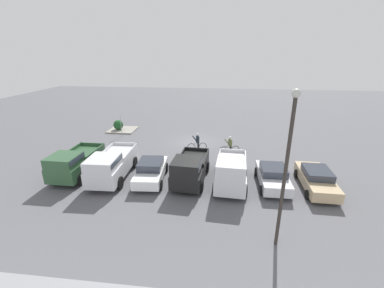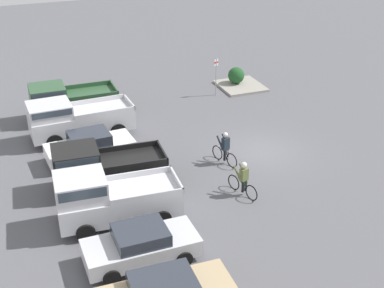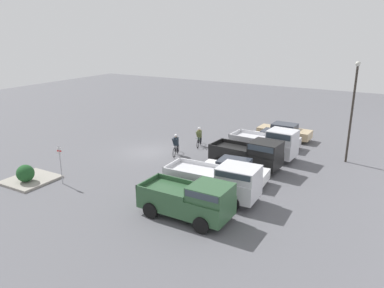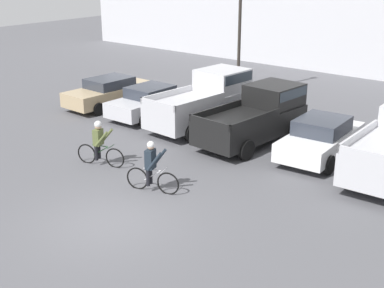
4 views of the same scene
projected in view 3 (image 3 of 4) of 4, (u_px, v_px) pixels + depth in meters
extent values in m
plane|color=#56565B|center=(149.00, 152.00, 29.95)|extent=(80.00, 80.00, 0.00)
cube|color=tan|center=(284.00, 133.00, 33.26)|extent=(1.88, 4.65, 0.68)
cube|color=#2D333D|center=(285.00, 126.00, 33.09)|extent=(1.64, 2.11, 0.46)
cylinder|color=black|center=(303.00, 136.00, 33.32)|extent=(0.20, 0.61, 0.60)
cylinder|color=black|center=(297.00, 141.00, 31.89)|extent=(0.20, 0.61, 0.60)
cylinder|color=black|center=(272.00, 131.00, 34.80)|extent=(0.20, 0.61, 0.60)
cylinder|color=black|center=(265.00, 136.00, 33.37)|extent=(0.20, 0.61, 0.60)
cube|color=silver|center=(273.00, 140.00, 30.98)|extent=(1.81, 4.22, 0.66)
cube|color=#2D333D|center=(274.00, 133.00, 30.81)|extent=(1.61, 1.91, 0.49)
cylinder|color=black|center=(292.00, 143.00, 31.16)|extent=(0.19, 0.63, 0.63)
cylinder|color=black|center=(286.00, 149.00, 29.69)|extent=(0.19, 0.63, 0.63)
cylinder|color=black|center=(261.00, 139.00, 32.43)|extent=(0.19, 0.63, 0.63)
cylinder|color=black|center=(254.00, 144.00, 30.96)|extent=(0.19, 0.63, 0.63)
cube|color=silver|center=(263.00, 146.00, 28.54)|extent=(2.26, 5.06, 1.05)
cube|color=silver|center=(282.00, 137.00, 27.46)|extent=(1.92, 2.09, 0.93)
cube|color=#333D47|center=(283.00, 134.00, 27.40)|extent=(1.97, 1.93, 0.41)
cube|color=silver|center=(257.00, 133.00, 29.61)|extent=(0.27, 2.96, 0.25)
cube|color=silver|center=(246.00, 139.00, 28.13)|extent=(0.27, 2.96, 0.25)
cube|color=silver|center=(235.00, 133.00, 29.63)|extent=(1.95, 0.20, 0.25)
cylinder|color=black|center=(286.00, 152.00, 28.65)|extent=(0.27, 0.77, 0.76)
cylinder|color=black|center=(277.00, 159.00, 27.09)|extent=(0.27, 0.77, 0.76)
cylinder|color=black|center=(250.00, 146.00, 30.27)|extent=(0.27, 0.77, 0.76)
cylinder|color=black|center=(239.00, 152.00, 28.72)|extent=(0.27, 0.77, 0.76)
cube|color=black|center=(245.00, 156.00, 26.38)|extent=(2.29, 5.08, 0.93)
cube|color=black|center=(266.00, 148.00, 25.32)|extent=(1.93, 2.10, 0.86)
cube|color=#333D47|center=(266.00, 145.00, 25.27)|extent=(1.98, 1.95, 0.38)
cube|color=black|center=(239.00, 143.00, 27.48)|extent=(0.28, 2.97, 0.25)
cube|color=black|center=(227.00, 150.00, 25.99)|extent=(0.28, 2.97, 0.25)
cube|color=black|center=(216.00, 143.00, 27.51)|extent=(1.96, 0.21, 0.25)
cylinder|color=black|center=(271.00, 162.00, 26.46)|extent=(0.27, 0.77, 0.76)
cylinder|color=black|center=(259.00, 171.00, 24.91)|extent=(0.27, 0.77, 0.76)
cylinder|color=black|center=(232.00, 155.00, 28.10)|extent=(0.27, 0.77, 0.76)
cylinder|color=black|center=(219.00, 162.00, 26.55)|extent=(0.27, 0.77, 0.76)
cube|color=white|center=(234.00, 173.00, 23.95)|extent=(2.08, 4.40, 0.66)
cube|color=#2D333D|center=(234.00, 164.00, 23.77)|extent=(1.74, 2.04, 0.53)
cylinder|color=black|center=(258.00, 175.00, 24.22)|extent=(0.23, 0.69, 0.68)
cylinder|color=black|center=(250.00, 185.00, 22.69)|extent=(0.23, 0.69, 0.68)
cylinder|color=black|center=(219.00, 169.00, 25.37)|extent=(0.23, 0.69, 0.68)
cylinder|color=black|center=(209.00, 178.00, 23.84)|extent=(0.23, 0.69, 0.68)
cube|color=silver|center=(212.00, 183.00, 21.61)|extent=(2.22, 5.51, 1.07)
cube|color=silver|center=(239.00, 173.00, 20.62)|extent=(1.94, 2.24, 0.73)
cube|color=#333D47|center=(239.00, 170.00, 20.57)|extent=(2.00, 2.07, 0.32)
cube|color=silver|center=(203.00, 164.00, 22.73)|extent=(0.20, 3.27, 0.25)
cube|color=silver|center=(187.00, 174.00, 21.09)|extent=(0.20, 3.27, 0.25)
cube|color=silver|center=(172.00, 164.00, 22.62)|extent=(2.03, 0.15, 0.25)
cylinder|color=black|center=(245.00, 190.00, 21.86)|extent=(0.25, 0.87, 0.87)
cylinder|color=black|center=(232.00, 203.00, 20.15)|extent=(0.25, 0.87, 0.87)
cylinder|color=black|center=(194.00, 179.00, 23.37)|extent=(0.25, 0.87, 0.87)
cylinder|color=black|center=(178.00, 191.00, 21.66)|extent=(0.25, 0.87, 0.87)
cube|color=#2D5133|center=(185.00, 201.00, 19.36)|extent=(2.09, 4.88, 0.99)
cube|color=#2D5133|center=(211.00, 192.00, 18.40)|extent=(1.90, 1.96, 0.72)
cube|color=#333D47|center=(211.00, 189.00, 18.35)|extent=(1.96, 1.81, 0.32)
cube|color=#2D5133|center=(180.00, 180.00, 20.46)|extent=(0.10, 2.92, 0.25)
cube|color=#2D5133|center=(159.00, 193.00, 18.83)|extent=(0.10, 2.92, 0.25)
cube|color=#2D5133|center=(148.00, 181.00, 20.33)|extent=(2.05, 0.10, 0.25)
cylinder|color=black|center=(220.00, 208.00, 19.60)|extent=(0.23, 0.85, 0.85)
cylinder|color=black|center=(201.00, 225.00, 17.92)|extent=(0.23, 0.85, 0.85)
cylinder|color=black|center=(172.00, 196.00, 21.07)|extent=(0.23, 0.85, 0.85)
cylinder|color=black|center=(150.00, 210.00, 19.38)|extent=(0.23, 0.85, 0.85)
torus|color=black|center=(174.00, 153.00, 28.66)|extent=(0.73, 0.27, 0.75)
torus|color=black|center=(178.00, 148.00, 29.65)|extent=(0.73, 0.27, 0.75)
cylinder|color=silver|center=(176.00, 148.00, 29.10)|extent=(0.54, 0.20, 0.40)
cylinder|color=silver|center=(176.00, 146.00, 29.04)|extent=(0.57, 0.21, 0.04)
cylinder|color=silver|center=(177.00, 148.00, 29.27)|extent=(0.05, 0.05, 0.37)
cylinder|color=silver|center=(175.00, 147.00, 28.66)|extent=(0.16, 0.45, 0.02)
cylinder|color=black|center=(177.00, 148.00, 29.19)|extent=(0.15, 0.15, 0.56)
cylinder|color=black|center=(175.00, 148.00, 29.23)|extent=(0.15, 0.15, 0.56)
cube|color=#1E2833|center=(176.00, 141.00, 28.99)|extent=(0.34, 0.42, 0.63)
cylinder|color=#1E2833|center=(177.00, 142.00, 28.75)|extent=(0.53, 0.24, 0.68)
cylinder|color=#1E2833|center=(173.00, 142.00, 28.82)|extent=(0.53, 0.24, 0.68)
sphere|color=tan|center=(176.00, 136.00, 28.84)|extent=(0.21, 0.21, 0.21)
sphere|color=silver|center=(176.00, 136.00, 28.82)|extent=(0.23, 0.23, 0.23)
torus|color=black|center=(198.00, 144.00, 30.83)|extent=(0.72, 0.27, 0.73)
torus|color=black|center=(201.00, 140.00, 31.90)|extent=(0.72, 0.27, 0.73)
cylinder|color=#2D5133|center=(199.00, 140.00, 31.31)|extent=(0.58, 0.21, 0.39)
cylinder|color=#2D5133|center=(199.00, 138.00, 31.25)|extent=(0.61, 0.22, 0.04)
cylinder|color=#2D5133|center=(200.00, 139.00, 31.50)|extent=(0.05, 0.05, 0.36)
cylinder|color=#2D5133|center=(198.00, 139.00, 30.84)|extent=(0.16, 0.45, 0.02)
cylinder|color=black|center=(201.00, 140.00, 31.41)|extent=(0.15, 0.15, 0.55)
cylinder|color=black|center=(198.00, 140.00, 31.45)|extent=(0.15, 0.15, 0.55)
cube|color=#5B6638|center=(199.00, 134.00, 31.21)|extent=(0.34, 0.42, 0.57)
cylinder|color=#5B6638|center=(201.00, 135.00, 30.96)|extent=(0.56, 0.25, 0.63)
cylinder|color=#5B6638|center=(197.00, 134.00, 31.04)|extent=(0.56, 0.25, 0.63)
sphere|color=tan|center=(199.00, 129.00, 31.07)|extent=(0.24, 0.24, 0.24)
sphere|color=silver|center=(199.00, 128.00, 31.05)|extent=(0.26, 0.26, 0.26)
cylinder|color=#9E9EA3|center=(61.00, 165.00, 23.44)|extent=(0.06, 0.06, 2.52)
cube|color=white|center=(59.00, 151.00, 23.16)|extent=(0.10, 0.29, 0.45)
cube|color=red|center=(59.00, 151.00, 23.16)|extent=(0.10, 0.30, 0.10)
cylinder|color=#2D2823|center=(351.00, 116.00, 26.66)|extent=(0.16, 0.16, 7.01)
sphere|color=#B2B2A8|center=(358.00, 64.00, 25.59)|extent=(0.36, 0.36, 0.36)
cube|color=gray|center=(31.00, 180.00, 24.21)|extent=(2.97, 2.79, 0.15)
sphere|color=#1E4C23|center=(25.00, 173.00, 23.60)|extent=(1.10, 1.10, 1.10)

